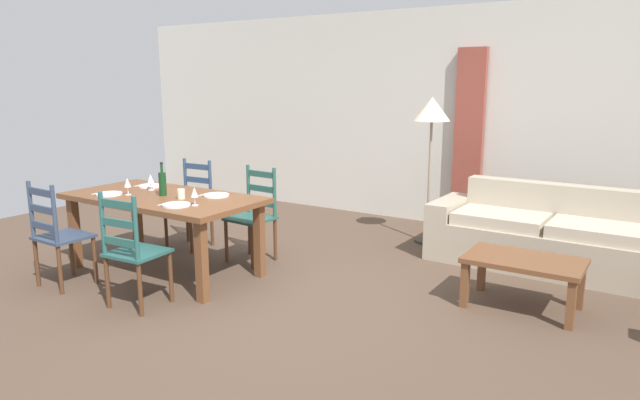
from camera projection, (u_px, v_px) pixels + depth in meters
The scene contains 24 objects.
ground_plane at pixel (273, 299), 4.82m from camera, with size 9.60×9.60×0.02m, color brown.
wall_far at pixel (427, 117), 7.26m from camera, with size 9.60×0.16×2.70m, color beige.
curtain_panel_left at pixel (468, 140), 6.88m from camera, with size 0.35×0.08×2.20m, color brown.
dining_table at pixel (163, 205), 5.35m from camera, with size 1.90×0.96×0.75m.
dining_chair_near_left at pixel (58, 235), 4.99m from camera, with size 0.43×0.41×0.96m.
dining_chair_near_right at pixel (132, 251), 4.53m from camera, with size 0.45×0.43×0.96m.
dining_chair_far_left at pixel (191, 204), 6.25m from camera, with size 0.44×0.42×0.96m.
dining_chair_far_right at pixel (254, 215), 5.75m from camera, with size 0.45×0.43×0.96m.
dinner_plate_near_left at pixel (109, 194), 5.36m from camera, with size 0.24×0.24×0.02m, color white.
fork_near_left at pixel (99, 193), 5.44m from camera, with size 0.02×0.17×0.01m, color silver.
dinner_plate_near_right at pixel (176, 205), 4.89m from camera, with size 0.24×0.24×0.02m, color white.
fork_near_right at pixel (164, 204), 4.97m from camera, with size 0.02×0.17×0.01m, color silver.
dinner_plate_far_left at pixel (150, 186), 5.78m from camera, with size 0.24×0.24×0.02m, color white.
fork_far_left at pixel (141, 185), 5.86m from camera, with size 0.02×0.17×0.01m, color silver.
dinner_plate_far_right at pixel (216, 195), 5.30m from camera, with size 0.24×0.24×0.02m, color white.
fork_far_right at pixel (204, 194), 5.38m from camera, with size 0.02×0.17×0.01m, color silver.
wine_bottle at pixel (162, 183), 5.31m from camera, with size 0.07×0.07×0.32m.
wine_glass_near_left at pixel (127, 183), 5.34m from camera, with size 0.06×0.06×0.16m.
wine_glass_near_right at pixel (194, 193), 4.88m from camera, with size 0.06×0.06×0.16m.
wine_glass_far_left at pixel (151, 179), 5.58m from camera, with size 0.06×0.06×0.16m.
coffee_cup_primary at pixel (181, 194), 5.18m from camera, with size 0.07×0.07×0.09m, color beige.
couch at pixel (550, 238), 5.56m from camera, with size 2.29×0.84×0.80m.
coffee_table at pixel (524, 266), 4.53m from camera, with size 0.90×0.56×0.42m.
standing_lamp at pixel (432, 118), 6.20m from camera, with size 0.40×0.40×1.64m.
Camera 1 is at (2.78, -3.61, 1.81)m, focal length 31.79 mm.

